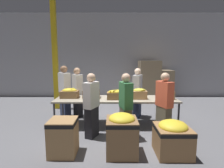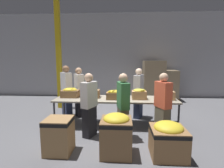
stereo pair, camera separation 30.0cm
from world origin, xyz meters
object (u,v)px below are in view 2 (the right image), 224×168
object	(u,v)px
banana_box_1	(91,93)
banana_box_3	(139,94)
banana_box_0	(70,92)
pallet_stack_1	(166,86)
support_pillar	(59,55)
volunteer_2	(67,91)
volunteer_4	(79,92)
pallet_stack_0	(153,81)
banana_box_2	(114,94)
volunteer_5	(123,107)
donation_bin_1	(116,133)
volunteer_3	(89,106)
donation_bin_2	(168,138)
sorting_table	(116,100)
volunteer_1	(163,106)
banana_box_4	(166,94)
volunteer_0	(138,94)
donation_bin_0	(59,134)

from	to	relation	value
banana_box_1	banana_box_3	world-z (taller)	banana_box_3
banana_box_0	pallet_stack_1	world-z (taller)	pallet_stack_1
banana_box_0	support_pillar	bearing A→B (deg)	118.78
volunteer_2	volunteer_4	xyz separation A→B (m)	(0.40, 0.04, -0.03)
volunteer_2	pallet_stack_0	size ratio (longest dim) A/B	0.92
banana_box_2	volunteer_5	xyz separation A→B (m)	(0.24, -0.73, -0.13)
volunteer_2	donation_bin_1	xyz separation A→B (m)	(1.68, -2.23, -0.38)
banana_box_1	volunteer_3	world-z (taller)	volunteer_3
donation_bin_2	volunteer_4	bearing A→B (deg)	134.87
sorting_table	volunteer_3	distance (m)	0.97
banana_box_2	banana_box_1	bearing A→B (deg)	164.04
volunteer_2	volunteer_3	world-z (taller)	volunteer_2
banana_box_0	volunteer_5	world-z (taller)	volunteer_5
banana_box_2	banana_box_3	xyz separation A→B (m)	(0.68, 0.07, 0.01)
volunteer_3	volunteer_4	bearing A→B (deg)	47.12
volunteer_5	banana_box_3	bearing A→B (deg)	-44.17
sorting_table	volunteer_3	world-z (taller)	volunteer_3
banana_box_3	pallet_stack_1	world-z (taller)	pallet_stack_1
volunteer_1	donation_bin_2	bearing A→B (deg)	151.03
banana_box_2	banana_box_4	size ratio (longest dim) A/B	0.95
donation_bin_1	pallet_stack_0	bearing A→B (deg)	72.32
pallet_stack_0	volunteer_2	bearing A→B (deg)	-142.71
volunteer_0	donation_bin_1	size ratio (longest dim) A/B	1.91
banana_box_0	support_pillar	size ratio (longest dim) A/B	0.12
volunteer_5	donation_bin_1	bearing A→B (deg)	154.22
banana_box_1	banana_box_0	bearing A→B (deg)	-179.82
volunteer_0	donation_bin_1	bearing A→B (deg)	7.36
banana_box_2	volunteer_0	bearing A→B (deg)	46.55
banana_box_0	volunteer_0	xyz separation A→B (m)	(1.99, 0.58, -0.12)
banana_box_4	volunteer_1	bearing A→B (deg)	-108.87
banana_box_0	volunteer_4	bearing A→B (deg)	81.55
volunteer_5	pallet_stack_0	bearing A→B (deg)	-34.65
volunteer_4	pallet_stack_0	size ratio (longest dim) A/B	0.89
banana_box_2	donation_bin_2	bearing A→B (deg)	-52.92
volunteer_1	support_pillar	distance (m)	4.27
volunteer_4	donation_bin_1	world-z (taller)	volunteer_4
volunteer_0	volunteer_3	size ratio (longest dim) A/B	1.03
volunteer_2	pallet_stack_0	bearing A→B (deg)	87.52
pallet_stack_0	support_pillar	bearing A→B (deg)	-159.38
volunteer_2	donation_bin_1	size ratio (longest dim) A/B	2.01
donation_bin_0	support_pillar	distance (m)	3.79
volunteer_4	donation_bin_0	size ratio (longest dim) A/B	2.27
banana_box_3	donation_bin_2	distance (m)	1.67
banana_box_2	pallet_stack_0	bearing A→B (deg)	63.51
donation_bin_1	pallet_stack_0	xyz separation A→B (m)	(1.48, 4.64, 0.44)
support_pillar	volunteer_1	bearing A→B (deg)	-35.99
volunteer_1	volunteer_3	world-z (taller)	volunteer_1
banana_box_3	pallet_stack_0	distance (m)	3.25
pallet_stack_0	pallet_stack_1	world-z (taller)	pallet_stack_0
banana_box_3	sorting_table	bearing A→B (deg)	178.13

